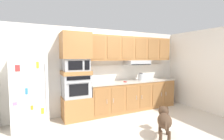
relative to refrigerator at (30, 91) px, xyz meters
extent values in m
plane|color=beige|center=(2.05, -0.68, -0.88)|extent=(9.60, 9.60, 0.00)
cube|color=silver|center=(2.05, 0.43, 0.37)|extent=(6.20, 0.12, 2.50)
cube|color=white|center=(4.85, -0.68, 0.37)|extent=(0.12, 7.10, 2.50)
cube|color=white|center=(0.00, 0.00, 0.00)|extent=(0.76, 0.70, 1.76)
cylinder|color=silver|center=(0.33, -0.37, 0.10)|extent=(0.02, 0.02, 1.10)
cube|color=pink|center=(-0.28, -0.35, -0.19)|extent=(0.08, 0.01, 0.07)
cube|color=red|center=(-0.21, -0.35, 0.56)|extent=(0.09, 0.01, 0.14)
cube|color=orange|center=(0.03, -0.35, -0.31)|extent=(0.06, 0.01, 0.10)
cube|color=white|center=(-0.15, -0.35, -0.12)|extent=(0.10, 0.01, 0.06)
cube|color=#337FDB|center=(-0.06, -0.35, 0.06)|extent=(0.05, 0.01, 0.14)
cube|color=gold|center=(0.24, -0.35, -0.41)|extent=(0.06, 0.01, 0.14)
cube|color=gold|center=(0.17, -0.35, 0.61)|extent=(0.05, 0.01, 0.14)
cube|color=#A8703D|center=(1.11, 0.07, -0.58)|extent=(0.74, 0.62, 0.60)
cube|color=#A8AAAF|center=(1.11, 0.07, 0.02)|extent=(0.70, 0.58, 0.60)
cube|color=black|center=(1.11, -0.23, -0.04)|extent=(0.49, 0.01, 0.30)
cube|color=black|center=(1.11, -0.23, 0.26)|extent=(0.60, 0.01, 0.09)
cylinder|color=#A8AAAF|center=(1.11, -0.25, 0.15)|extent=(0.56, 0.02, 0.02)
cube|color=#A8703D|center=(1.11, 0.07, 0.37)|extent=(0.74, 0.62, 0.10)
cube|color=#A8AAAF|center=(1.11, 0.07, 0.58)|extent=(0.64, 0.53, 0.32)
cube|color=black|center=(1.04, -0.20, 0.58)|extent=(0.35, 0.01, 0.22)
cube|color=black|center=(1.33, -0.20, 0.58)|extent=(0.13, 0.01, 0.24)
cube|color=#A8703D|center=(1.11, 0.07, 1.08)|extent=(0.74, 0.62, 0.68)
cube|color=#A8703D|center=(2.93, 0.07, -0.44)|extent=(2.91, 0.60, 0.88)
cube|color=#9A6738|center=(1.72, -0.24, -0.42)|extent=(0.41, 0.01, 0.70)
cylinder|color=#BCBCC1|center=(1.87, -0.25, -0.42)|extent=(0.01, 0.01, 0.12)
cube|color=#9A6738|center=(2.21, -0.24, -0.42)|extent=(0.41, 0.01, 0.70)
cylinder|color=#BCBCC1|center=(2.06, -0.25, -0.42)|extent=(0.01, 0.01, 0.12)
cube|color=#9A6738|center=(2.69, -0.24, -0.42)|extent=(0.41, 0.01, 0.70)
cylinder|color=#BCBCC1|center=(2.84, -0.25, -0.42)|extent=(0.01, 0.01, 0.12)
cube|color=#9A6738|center=(3.18, -0.24, -0.42)|extent=(0.41, 0.01, 0.70)
cylinder|color=#BCBCC1|center=(3.03, -0.25, -0.42)|extent=(0.01, 0.01, 0.12)
cube|color=#9A6738|center=(3.66, -0.24, -0.42)|extent=(0.41, 0.01, 0.70)
cylinder|color=#BCBCC1|center=(3.81, -0.25, -0.42)|extent=(0.01, 0.01, 0.12)
cube|color=#9A6738|center=(4.15, -0.24, -0.42)|extent=(0.41, 0.01, 0.70)
cylinder|color=#BCBCC1|center=(4.00, -0.25, -0.42)|extent=(0.01, 0.01, 0.12)
cube|color=#BCB2A3|center=(2.93, 0.07, 0.02)|extent=(2.95, 0.64, 0.04)
cube|color=white|center=(2.93, 0.36, 0.29)|extent=(2.95, 0.02, 0.50)
cube|color=#A8703D|center=(2.93, 0.20, 1.05)|extent=(2.91, 0.34, 0.74)
cube|color=#A8AAAF|center=(3.10, 0.13, 0.61)|extent=(0.76, 0.48, 0.14)
cube|color=black|center=(3.10, -0.09, 0.55)|extent=(0.72, 0.04, 0.02)
cube|color=#9A6738|center=(1.72, 0.02, 1.05)|extent=(0.41, 0.01, 0.63)
cube|color=#9A6738|center=(2.21, 0.02, 1.05)|extent=(0.41, 0.01, 0.63)
cube|color=#9A6738|center=(2.69, 0.02, 1.05)|extent=(0.41, 0.01, 0.63)
cube|color=#9A6738|center=(3.18, 0.02, 1.05)|extent=(0.41, 0.01, 0.63)
cube|color=#9A6738|center=(3.66, 0.02, 1.05)|extent=(0.41, 0.01, 0.63)
cube|color=#9A6738|center=(4.15, 0.02, 1.05)|extent=(0.41, 0.01, 0.63)
cylinder|color=red|center=(2.52, -0.10, 0.05)|extent=(0.08, 0.10, 0.03)
cylinder|color=silver|center=(2.62, -0.04, 0.05)|extent=(0.07, 0.11, 0.01)
cylinder|color=#A8AAAF|center=(3.18, 0.02, 0.15)|extent=(0.17, 0.17, 0.22)
cylinder|color=black|center=(3.18, 0.02, 0.27)|extent=(0.10, 0.10, 0.02)
ellipsoid|color=#473323|center=(2.46, -1.79, -0.51)|extent=(0.55, 0.57, 0.28)
sphere|color=#473323|center=(2.69, -1.52, -0.43)|extent=(0.23, 0.23, 0.23)
ellipsoid|color=#312318|center=(2.76, -1.44, -0.45)|extent=(0.15, 0.15, 0.08)
cone|color=#473323|center=(2.62, -1.48, -0.33)|extent=(0.06, 0.06, 0.07)
cone|color=#473323|center=(2.74, -1.58, -0.33)|extent=(0.06, 0.06, 0.07)
cylinder|color=#473323|center=(2.25, -2.04, -0.48)|extent=(0.14, 0.15, 0.13)
cylinder|color=#473323|center=(2.52, -1.61, -0.77)|extent=(0.06, 0.06, 0.23)
cylinder|color=#473323|center=(2.63, -1.71, -0.77)|extent=(0.06, 0.06, 0.23)
cylinder|color=#473323|center=(2.28, -1.88, -0.77)|extent=(0.06, 0.06, 0.23)
cylinder|color=#473323|center=(2.40, -1.98, -0.77)|extent=(0.06, 0.06, 0.23)
camera|label=1|loc=(0.07, -4.23, 0.79)|focal=26.20mm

